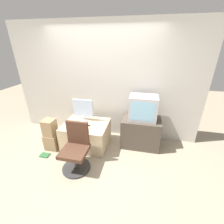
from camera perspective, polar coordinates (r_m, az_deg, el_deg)
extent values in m
plane|color=tan|center=(3.03, -9.71, -20.54)|extent=(12.00, 12.00, 0.00)
cube|color=beige|center=(3.50, -3.32, 10.89)|extent=(4.40, 0.05, 2.60)
cube|color=#CCB289|center=(3.46, -9.74, -8.33)|extent=(0.97, 0.78, 0.54)
cube|color=#4C4238|center=(3.42, 10.72, -7.64)|extent=(0.83, 0.51, 0.66)
cylinder|color=silver|center=(3.47, -10.59, -2.94)|extent=(0.19, 0.19, 0.02)
cylinder|color=silver|center=(3.45, -10.66, -2.14)|extent=(0.08, 0.08, 0.09)
cube|color=silver|center=(3.35, -10.93, 1.48)|extent=(0.47, 0.01, 0.41)
cube|color=silver|center=(3.35, -10.97, 1.44)|extent=(0.45, 0.02, 0.38)
cube|color=white|center=(3.30, -11.85, -4.64)|extent=(0.30, 0.13, 0.01)
ellipsoid|color=black|center=(3.22, -8.72, -5.05)|extent=(0.06, 0.04, 0.03)
cube|color=#B7B7BC|center=(3.17, 11.70, 1.59)|extent=(0.57, 0.41, 0.51)
cube|color=#8CC6E5|center=(2.99, 11.59, 0.11)|extent=(0.47, 0.01, 0.40)
cylinder|color=#333333|center=(3.07, -13.36, -19.89)|extent=(0.52, 0.52, 0.03)
cylinder|color=#4C4C51|center=(2.95, -13.72, -17.39)|extent=(0.05, 0.05, 0.33)
cube|color=#513323|center=(2.82, -14.14, -14.37)|extent=(0.46, 0.46, 0.07)
cube|color=#513323|center=(2.81, -12.93, -7.69)|extent=(0.41, 0.05, 0.46)
cube|color=#A3845B|center=(3.60, -21.78, -10.34)|extent=(0.29, 0.25, 0.34)
cube|color=#A3845B|center=(3.42, -22.70, -5.51)|extent=(0.24, 0.23, 0.36)
cube|color=#2D6638|center=(3.54, -24.26, -14.78)|extent=(0.19, 0.13, 0.02)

